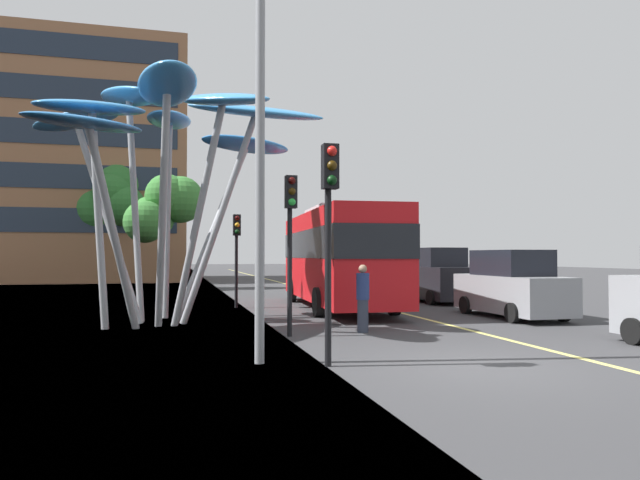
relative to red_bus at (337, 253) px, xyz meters
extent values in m
cube|color=#38383A|center=(-0.59, -11.53, -2.13)|extent=(120.00, 240.00, 0.10)
cube|color=#E0D666|center=(1.64, -11.53, -2.08)|extent=(0.16, 144.00, 0.01)
cube|color=red|center=(0.00, 0.00, -0.12)|extent=(3.19, 10.56, 3.22)
cube|color=black|center=(0.00, 0.00, 0.33)|extent=(3.22, 10.66, 1.03)
cube|color=yellow|center=(0.32, 5.14, 1.19)|extent=(1.41, 0.19, 0.36)
cube|color=#B2B2B7|center=(0.00, 0.00, 1.61)|extent=(2.14, 3.76, 0.24)
cylinder|color=black|center=(1.47, 3.14, -1.60)|extent=(0.34, 0.98, 0.96)
cylinder|color=black|center=(-1.08, 3.30, -1.60)|extent=(0.34, 0.98, 0.96)
cylinder|color=black|center=(1.10, -2.94, -1.60)|extent=(0.34, 0.98, 0.96)
cylinder|color=black|center=(-1.45, -2.79, -1.60)|extent=(0.34, 0.98, 0.96)
cylinder|color=#9EA0A5|center=(-4.69, -3.74, 1.06)|extent=(2.31, 0.50, 6.35)
ellipsoid|color=#4299E0|center=(-3.64, -3.88, 4.21)|extent=(4.19, 1.81, 0.88)
cylinder|color=#9EA0A5|center=(-4.80, -2.58, 0.74)|extent=(2.51, 1.52, 5.73)
ellipsoid|color=#2D7FD1|center=(-3.68, -1.95, 3.57)|extent=(3.58, 2.74, 0.53)
cylinder|color=#9EA0A5|center=(-6.21, -1.58, 1.16)|extent=(0.32, 0.96, 6.51)
ellipsoid|color=#388EDB|center=(-6.17, -1.21, 4.41)|extent=(1.85, 3.94, 0.80)
cylinder|color=#9EA0A5|center=(-7.19, -2.13, 1.46)|extent=(0.76, 1.19, 7.10)
ellipsoid|color=#4299E0|center=(-7.44, -1.67, 4.99)|extent=(2.73, 3.53, 0.97)
cylinder|color=#9EA0A5|center=(-7.91, -2.83, 0.95)|extent=(2.20, 1.17, 6.13)
ellipsoid|color=#4CA3E5|center=(-8.89, -2.38, 3.99)|extent=(3.10, 2.36, 0.76)
cylinder|color=#9EA0A5|center=(-7.98, -4.43, 0.90)|extent=(0.64, 0.50, 5.97)
ellipsoid|color=#388EDB|center=(-8.16, -4.54, 3.87)|extent=(3.41, 2.88, 0.71)
cylinder|color=#9EA0A5|center=(-7.52, -5.29, 0.50)|extent=(1.30, 2.02, 5.24)
ellipsoid|color=#2D7FD1|center=(-8.04, -6.17, 3.09)|extent=(3.20, 4.19, 0.73)
cylinder|color=#9EA0A5|center=(-6.31, -5.12, 1.03)|extent=(0.44, 2.43, 6.28)
ellipsoid|color=#4299E0|center=(-6.20, -6.23, 4.13)|extent=(1.70, 3.17, 0.69)
cylinder|color=#9EA0A5|center=(-5.36, -4.69, 1.02)|extent=(1.51, 1.59, 6.25)
ellipsoid|color=#4299E0|center=(-4.74, -5.34, 4.11)|extent=(3.01, 3.09, 0.97)
cylinder|color=black|center=(-3.32, -10.83, -0.09)|extent=(0.12, 0.12, 3.99)
cube|color=black|center=(-3.32, -10.97, 1.51)|extent=(0.28, 0.24, 0.80)
sphere|color=red|center=(-3.32, -11.10, 1.77)|extent=(0.18, 0.18, 0.18)
sphere|color=#3A2707|center=(-3.32, -11.10, 1.51)|extent=(0.18, 0.18, 0.18)
sphere|color=black|center=(-3.32, -11.10, 1.25)|extent=(0.18, 0.18, 0.18)
cylinder|color=black|center=(-3.24, -6.92, -0.10)|extent=(0.12, 0.12, 3.96)
cube|color=black|center=(-3.24, -7.06, 1.47)|extent=(0.28, 0.24, 0.80)
sphere|color=#390706|center=(-3.24, -7.19, 1.73)|extent=(0.18, 0.18, 0.18)
sphere|color=#3A2707|center=(-3.24, -7.19, 1.47)|extent=(0.18, 0.18, 0.18)
sphere|color=green|center=(-3.24, -7.19, 1.21)|extent=(0.18, 0.18, 0.18)
cylinder|color=black|center=(-3.68, 1.15, -0.31)|extent=(0.12, 0.12, 3.55)
cube|color=black|center=(-3.68, 1.01, 1.06)|extent=(0.28, 0.24, 0.80)
sphere|color=#390706|center=(-3.68, 0.88, 1.32)|extent=(0.18, 0.18, 0.18)
sphere|color=orange|center=(-3.68, 0.88, 1.06)|extent=(0.18, 0.18, 0.18)
sphere|color=black|center=(-3.68, 0.88, 0.80)|extent=(0.18, 0.18, 0.18)
cylinder|color=black|center=(3.95, -10.13, -1.78)|extent=(0.20, 0.60, 0.60)
cube|color=gray|center=(4.54, -4.45, -1.32)|extent=(1.73, 4.51, 1.17)
cube|color=black|center=(4.54, -4.45, -0.32)|extent=(1.60, 2.48, 0.82)
cylinder|color=black|center=(5.41, -3.05, -1.78)|extent=(0.20, 0.60, 0.60)
cylinder|color=black|center=(3.67, -3.05, -1.78)|extent=(0.20, 0.60, 0.60)
cylinder|color=black|center=(5.41, -5.85, -1.78)|extent=(0.20, 0.60, 0.60)
cylinder|color=black|center=(3.67, -5.85, -1.78)|extent=(0.20, 0.60, 0.60)
cube|color=black|center=(4.92, 1.72, -1.23)|extent=(1.82, 4.35, 1.34)
cube|color=black|center=(4.92, 1.72, -0.17)|extent=(1.67, 2.40, 0.80)
cylinder|color=black|center=(5.83, 3.07, -1.78)|extent=(0.20, 0.60, 0.60)
cylinder|color=black|center=(4.01, 3.07, -1.78)|extent=(0.20, 0.60, 0.60)
cylinder|color=black|center=(5.83, 0.37, -1.78)|extent=(0.20, 0.60, 0.60)
cylinder|color=black|center=(4.01, 0.37, -1.78)|extent=(0.20, 0.60, 0.60)
cylinder|color=gray|center=(-4.48, -10.24, 2.19)|extent=(0.18, 0.18, 8.54)
cylinder|color=brown|center=(-6.52, 13.83, -0.63)|extent=(0.49, 0.49, 2.91)
sphere|color=#387A33|center=(-6.39, 14.39, 3.47)|extent=(2.55, 2.55, 2.55)
sphere|color=#387A33|center=(-7.21, 14.89, 2.20)|extent=(2.60, 2.60, 2.60)
sphere|color=#387A33|center=(-7.58, 13.27, 1.83)|extent=(2.43, 2.43, 2.43)
sphere|color=#387A33|center=(-5.61, 14.62, 3.27)|extent=(2.83, 2.83, 2.83)
cylinder|color=brown|center=(-10.32, 22.45, -0.09)|extent=(0.36, 0.36, 3.99)
sphere|color=#2D6B2D|center=(-9.87, 22.78, 4.87)|extent=(3.35, 3.35, 3.35)
sphere|color=#2D6B2D|center=(-9.36, 21.69, 3.39)|extent=(2.93, 2.93, 2.93)
sphere|color=#2D6B2D|center=(-11.25, 23.21, 3.20)|extent=(3.54, 3.54, 3.54)
sphere|color=#2D6B2D|center=(-10.16, 21.91, 4.29)|extent=(2.82, 2.82, 2.82)
cylinder|color=#2D3342|center=(-1.24, -6.63, -1.66)|extent=(0.29, 0.29, 0.85)
cylinder|color=navy|center=(-1.24, -6.63, -0.89)|extent=(0.34, 0.34, 0.69)
sphere|color=#937056|center=(-1.24, -6.63, -0.44)|extent=(0.22, 0.22, 0.22)
cube|color=#8E6042|center=(-16.33, 28.99, 7.08)|extent=(22.54, 13.91, 18.33)
cube|color=#1E2838|center=(-16.33, 22.01, 2.35)|extent=(21.19, 0.08, 1.71)
cube|color=#1E2838|center=(-16.33, 22.01, 5.40)|extent=(21.19, 0.08, 1.71)
cube|color=#1E2838|center=(-16.33, 22.01, 8.46)|extent=(21.19, 0.08, 1.71)
cube|color=#1E2838|center=(-16.33, 22.01, 11.51)|extent=(21.19, 0.08, 1.71)
cube|color=#1E2838|center=(-16.33, 22.01, 14.57)|extent=(21.19, 0.08, 1.71)
camera|label=1|loc=(-6.05, -20.85, -0.08)|focal=32.26mm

